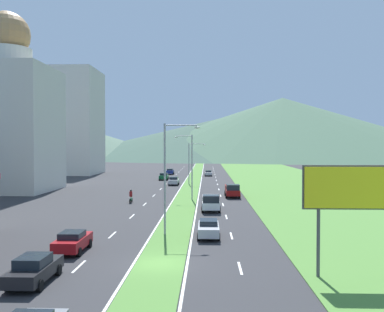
# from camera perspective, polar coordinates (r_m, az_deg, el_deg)

# --- Properties ---
(ground_plane) EXTENTS (600.00, 600.00, 0.00)m
(ground_plane) POSITION_cam_1_polar(r_m,az_deg,el_deg) (28.80, -4.23, -14.08)
(ground_plane) COLOR #2D2D30
(grass_median) EXTENTS (3.20, 240.00, 0.06)m
(grass_median) POSITION_cam_1_polar(r_m,az_deg,el_deg) (87.98, 0.02, -3.58)
(grass_median) COLOR #518438
(grass_median) RESTS_ON ground_plane
(grass_verge_right) EXTENTS (24.00, 240.00, 0.06)m
(grass_verge_right) POSITION_cam_1_polar(r_m,az_deg,el_deg) (89.67, 13.32, -3.52)
(grass_verge_right) COLOR #518438
(grass_verge_right) RESTS_ON ground_plane
(lane_dash_left_2) EXTENTS (0.16, 2.80, 0.01)m
(lane_dash_left_2) POSITION_cam_1_polar(r_m,az_deg,el_deg) (29.14, -14.70, -13.93)
(lane_dash_left_2) COLOR silver
(lane_dash_left_2) RESTS_ON ground_plane
(lane_dash_left_3) EXTENTS (0.16, 2.80, 0.01)m
(lane_dash_left_3) POSITION_cam_1_polar(r_m,az_deg,el_deg) (38.24, -10.48, -10.21)
(lane_dash_left_3) COLOR silver
(lane_dash_left_3) RESTS_ON ground_plane
(lane_dash_left_4) EXTENTS (0.16, 2.80, 0.01)m
(lane_dash_left_4) POSITION_cam_1_polar(r_m,az_deg,el_deg) (47.56, -7.94, -7.90)
(lane_dash_left_4) COLOR silver
(lane_dash_left_4) RESTS_ON ground_plane
(lane_dash_left_5) EXTENTS (0.16, 2.80, 0.01)m
(lane_dash_left_5) POSITION_cam_1_polar(r_m,az_deg,el_deg) (56.99, -6.25, -6.34)
(lane_dash_left_5) COLOR silver
(lane_dash_left_5) RESTS_ON ground_plane
(lane_dash_left_6) EXTENTS (0.16, 2.80, 0.01)m
(lane_dash_left_6) POSITION_cam_1_polar(r_m,az_deg,el_deg) (66.49, -5.05, -5.23)
(lane_dash_left_6) COLOR silver
(lane_dash_left_6) RESTS_ON ground_plane
(lane_dash_left_7) EXTENTS (0.16, 2.80, 0.01)m
(lane_dash_left_7) POSITION_cam_1_polar(r_m,az_deg,el_deg) (76.03, -4.16, -4.39)
(lane_dash_left_7) COLOR silver
(lane_dash_left_7) RESTS_ON ground_plane
(lane_dash_left_8) EXTENTS (0.16, 2.80, 0.01)m
(lane_dash_left_8) POSITION_cam_1_polar(r_m,az_deg,el_deg) (85.59, -3.46, -3.73)
(lane_dash_left_8) COLOR silver
(lane_dash_left_8) RESTS_ON ground_plane
(lane_dash_left_9) EXTENTS (0.16, 2.80, 0.01)m
(lane_dash_left_9) POSITION_cam_1_polar(r_m,az_deg,el_deg) (95.18, -2.91, -3.21)
(lane_dash_left_9) COLOR silver
(lane_dash_left_9) RESTS_ON ground_plane
(lane_dash_left_10) EXTENTS (0.16, 2.80, 0.01)m
(lane_dash_left_10) POSITION_cam_1_polar(r_m,az_deg,el_deg) (104.77, -2.46, -2.79)
(lane_dash_left_10) COLOR silver
(lane_dash_left_10) RESTS_ON ground_plane
(lane_dash_left_11) EXTENTS (0.16, 2.80, 0.01)m
(lane_dash_left_11) POSITION_cam_1_polar(r_m,az_deg,el_deg) (114.38, -2.08, -2.43)
(lane_dash_left_11) COLOR silver
(lane_dash_left_11) RESTS_ON ground_plane
(lane_dash_left_12) EXTENTS (0.16, 2.80, 0.01)m
(lane_dash_left_12) POSITION_cam_1_polar(r_m,az_deg,el_deg) (124.00, -1.76, -2.13)
(lane_dash_left_12) COLOR silver
(lane_dash_left_12) RESTS_ON ground_plane
(lane_dash_left_13) EXTENTS (0.16, 2.80, 0.01)m
(lane_dash_left_13) POSITION_cam_1_polar(r_m,az_deg,el_deg) (133.62, -1.49, -1.88)
(lane_dash_left_13) COLOR silver
(lane_dash_left_13) RESTS_ON ground_plane
(lane_dash_left_14) EXTENTS (0.16, 2.80, 0.01)m
(lane_dash_left_14) POSITION_cam_1_polar(r_m,az_deg,el_deg) (143.25, -1.26, -1.65)
(lane_dash_left_14) COLOR silver
(lane_dash_left_14) RESTS_ON ground_plane
(lane_dash_left_15) EXTENTS (0.16, 2.80, 0.01)m
(lane_dash_left_15) POSITION_cam_1_polar(r_m,az_deg,el_deg) (152.88, -1.05, -1.46)
(lane_dash_left_15) COLOR silver
(lane_dash_left_15) RESTS_ON ground_plane
(lane_dash_right_2) EXTENTS (0.16, 2.80, 0.01)m
(lane_dash_right_2) POSITION_cam_1_polar(r_m,az_deg,el_deg) (28.06, 6.37, -14.50)
(lane_dash_right_2) COLOR silver
(lane_dash_right_2) RESTS_ON ground_plane
(lane_dash_right_3) EXTENTS (0.16, 2.80, 0.01)m
(lane_dash_right_3) POSITION_cam_1_polar(r_m,az_deg,el_deg) (37.43, 5.22, -10.45)
(lane_dash_right_3) COLOR silver
(lane_dash_right_3) RESTS_ON ground_plane
(lane_dash_right_4) EXTENTS (0.16, 2.80, 0.01)m
(lane_dash_right_4) POSITION_cam_1_polar(r_m,az_deg,el_deg) (46.91, 4.55, -8.02)
(lane_dash_right_4) COLOR silver
(lane_dash_right_4) RESTS_ON ground_plane
(lane_dash_right_5) EXTENTS (0.16, 2.80, 0.01)m
(lane_dash_right_5) POSITION_cam_1_polar(r_m,az_deg,el_deg) (56.45, 4.11, -6.41)
(lane_dash_right_5) COLOR silver
(lane_dash_right_5) RESTS_ON ground_plane
(lane_dash_right_6) EXTENTS (0.16, 2.80, 0.01)m
(lane_dash_right_6) POSITION_cam_1_polar(r_m,az_deg,el_deg) (66.02, 3.80, -5.27)
(lane_dash_right_6) COLOR silver
(lane_dash_right_6) RESTS_ON ground_plane
(lane_dash_right_7) EXTENTS (0.16, 2.80, 0.01)m
(lane_dash_right_7) POSITION_cam_1_polar(r_m,az_deg,el_deg) (75.62, 3.57, -4.42)
(lane_dash_right_7) COLOR silver
(lane_dash_right_7) RESTS_ON ground_plane
(lane_dash_right_8) EXTENTS (0.16, 2.80, 0.01)m
(lane_dash_right_8) POSITION_cam_1_polar(r_m,az_deg,el_deg) (85.23, 3.39, -3.76)
(lane_dash_right_8) COLOR silver
(lane_dash_right_8) RESTS_ON ground_plane
(lane_dash_right_9) EXTENTS (0.16, 2.80, 0.01)m
(lane_dash_right_9) POSITION_cam_1_polar(r_m,az_deg,el_deg) (94.85, 3.25, -3.23)
(lane_dash_right_9) COLOR silver
(lane_dash_right_9) RESTS_ON ground_plane
(lane_dash_right_10) EXTENTS (0.16, 2.80, 0.01)m
(lane_dash_right_10) POSITION_cam_1_polar(r_m,az_deg,el_deg) (104.48, 3.13, -2.80)
(lane_dash_right_10) COLOR silver
(lane_dash_right_10) RESTS_ON ground_plane
(lane_dash_right_11) EXTENTS (0.16, 2.80, 0.01)m
(lane_dash_right_11) POSITION_cam_1_polar(r_m,az_deg,el_deg) (114.11, 3.04, -2.44)
(lane_dash_right_11) COLOR silver
(lane_dash_right_11) RESTS_ON ground_plane
(lane_dash_right_12) EXTENTS (0.16, 2.80, 0.01)m
(lane_dash_right_12) POSITION_cam_1_polar(r_m,az_deg,el_deg) (123.75, 2.96, -2.14)
(lane_dash_right_12) COLOR silver
(lane_dash_right_12) RESTS_ON ground_plane
(lane_dash_right_13) EXTENTS (0.16, 2.80, 0.01)m
(lane_dash_right_13) POSITION_cam_1_polar(r_m,az_deg,el_deg) (133.39, 2.89, -1.88)
(lane_dash_right_13) COLOR silver
(lane_dash_right_13) RESTS_ON ground_plane
(lane_dash_right_14) EXTENTS (0.16, 2.80, 0.01)m
(lane_dash_right_14) POSITION_cam_1_polar(r_m,az_deg,el_deg) (143.03, 2.83, -1.66)
(lane_dash_right_14) COLOR silver
(lane_dash_right_14) RESTS_ON ground_plane
(lane_dash_right_15) EXTENTS (0.16, 2.80, 0.01)m
(lane_dash_right_15) POSITION_cam_1_polar(r_m,az_deg,el_deg) (152.68, 2.77, -1.46)
(lane_dash_right_15) COLOR silver
(lane_dash_right_15) RESTS_ON ground_plane
(edge_line_median_left) EXTENTS (0.16, 240.00, 0.01)m
(edge_line_median_left) POSITION_cam_1_polar(r_m,az_deg,el_deg) (88.06, -1.12, -3.59)
(edge_line_median_left) COLOR silver
(edge_line_median_left) RESTS_ON ground_plane
(edge_line_median_right) EXTENTS (0.16, 240.00, 0.01)m
(edge_line_median_right) POSITION_cam_1_polar(r_m,az_deg,el_deg) (87.94, 1.16, -3.59)
(edge_line_median_right) COLOR silver
(edge_line_median_right) RESTS_ON ground_plane
(domed_building) EXTENTS (14.89, 14.89, 30.03)m
(domed_building) POSITION_cam_1_polar(r_m,az_deg,el_deg) (78.97, -23.19, 4.59)
(domed_building) COLOR beige
(domed_building) RESTS_ON ground_plane
(midrise_colored) EXTENTS (16.61, 16.61, 27.85)m
(midrise_colored) POSITION_cam_1_polar(r_m,az_deg,el_deg) (120.86, -16.15, 4.32)
(midrise_colored) COLOR beige
(midrise_colored) RESTS_ON ground_plane
(hill_far_left) EXTENTS (186.61, 186.61, 28.76)m
(hill_far_left) POSITION_cam_1_polar(r_m,az_deg,el_deg) (289.87, -20.72, 2.65)
(hill_far_left) COLOR #516B56
(hill_far_left) RESTS_ON ground_plane
(hill_far_center) EXTENTS (215.46, 215.46, 25.75)m
(hill_far_center) POSITION_cam_1_polar(r_m,az_deg,el_deg) (287.43, 3.86, 2.46)
(hill_far_center) COLOR #3D5647
(hill_far_center) RESTS_ON ground_plane
(hill_far_right) EXTENTS (238.73, 238.73, 39.24)m
(hill_far_right) POSITION_cam_1_polar(r_m,az_deg,el_deg) (293.99, 11.86, 3.72)
(hill_far_right) COLOR #47664C
(hill_far_right) RESTS_ON ground_plane
(street_lamp_near) EXTENTS (3.15, 0.28, 9.57)m
(street_lamp_near) POSITION_cam_1_polar(r_m,az_deg,el_deg) (36.96, -3.09, -1.98)
(street_lamp_near) COLOR #99999E
(street_lamp_near) RESTS_ON ground_plane
(street_lamp_mid) EXTENTS (2.60, 0.44, 9.17)m
(street_lamp_mid) POSITION_cam_1_polar(r_m,az_deg,el_deg) (60.65, -0.25, -0.89)
(street_lamp_mid) COLOR #99999E
(street_lamp_mid) RESTS_ON ground_plane
(street_lamp_far) EXTENTS (3.41, 0.49, 8.13)m
(street_lamp_far) POSITION_cam_1_polar(r_m,az_deg,el_deg) (84.47, -0.11, -0.55)
(street_lamp_far) COLOR #99999E
(street_lamp_far) RESTS_ON ground_plane
(billboard_roadside) EXTENTS (5.82, 0.28, 6.55)m
(billboard_roadside) POSITION_cam_1_polar(r_m,az_deg,el_deg) (26.61, 20.54, -4.54)
(billboard_roadside) COLOR #4C4C51
(billboard_roadside) RESTS_ON ground_plane
(car_0) EXTENTS (1.86, 4.35, 1.44)m
(car_0) POSITION_cam_1_polar(r_m,az_deg,el_deg) (36.61, 2.20, -9.51)
(car_0) COLOR #B2B2B7
(car_0) RESTS_ON ground_plane
(car_1) EXTENTS (1.94, 4.34, 1.49)m
(car_1) POSITION_cam_1_polar(r_m,az_deg,el_deg) (32.86, -15.48, -10.79)
(car_1) COLOR maroon
(car_1) RESTS_ON ground_plane
(car_2) EXTENTS (1.93, 4.62, 1.57)m
(car_2) POSITION_cam_1_polar(r_m,az_deg,el_deg) (26.39, -20.12, -13.85)
(car_2) COLOR black
(car_2) RESTS_ON ground_plane
(car_3) EXTENTS (1.94, 4.39, 1.51)m
(car_3) POSITION_cam_1_polar(r_m,az_deg,el_deg) (114.03, -2.90, -2.05)
(car_3) COLOR navy
(car_3) RESTS_ON ground_plane
(car_4) EXTENTS (1.96, 4.40, 1.59)m
(car_4) POSITION_cam_1_polar(r_m,az_deg,el_deg) (83.69, -2.43, -3.30)
(car_4) COLOR #B2B2B7
(car_4) RESTS_ON ground_plane
(car_6) EXTENTS (1.96, 4.03, 1.56)m
(car_6) POSITION_cam_1_polar(r_m,az_deg,el_deg) (95.84, -3.75, -2.71)
(car_6) COLOR #0C5128
(car_6) RESTS_ON ground_plane
(car_7) EXTENTS (1.90, 4.72, 1.38)m
(car_7) POSITION_cam_1_polar(r_m,az_deg,el_deg) (108.76, 2.18, -2.25)
(car_7) COLOR #B2B2B7
(car_7) RESTS_ON ground_plane
(pickup_truck_0) EXTENTS (2.18, 5.40, 2.00)m
(pickup_truck_0) POSITION_cam_1_polar(r_m,az_deg,el_deg) (64.34, 5.36, -4.57)
(pickup_truck_0) COLOR maroon
(pickup_truck_0) RESTS_ON ground_plane
(pickup_truck_1) EXTENTS (2.18, 5.40, 2.00)m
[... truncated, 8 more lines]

